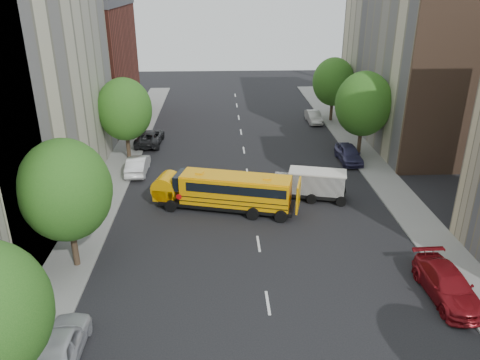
{
  "coord_description": "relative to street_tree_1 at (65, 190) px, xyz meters",
  "views": [
    {
      "loc": [
        -2.38,
        -28.01,
        15.74
      ],
      "look_at": [
        -1.02,
        2.0,
        2.79
      ],
      "focal_mm": 35.0,
      "sensor_mm": 36.0,
      "label": 1
    }
  ],
  "objects": [
    {
      "name": "ground",
      "position": [
        11.0,
        4.0,
        -4.95
      ],
      "size": [
        120.0,
        120.0,
        0.0
      ],
      "primitive_type": "plane",
      "color": "black",
      "rests_on": "ground"
    },
    {
      "name": "sidewalk_left",
      "position": [
        -0.5,
        9.0,
        -4.89
      ],
      "size": [
        3.0,
        80.0,
        0.12
      ],
      "primitive_type": "cube",
      "color": "slate",
      "rests_on": "ground"
    },
    {
      "name": "sidewalk_right",
      "position": [
        22.5,
        9.0,
        -4.89
      ],
      "size": [
        3.0,
        80.0,
        0.12
      ],
      "primitive_type": "cube",
      "color": "slate",
      "rests_on": "ground"
    },
    {
      "name": "lane_markings",
      "position": [
        11.0,
        14.0,
        -4.95
      ],
      "size": [
        0.15,
        64.0,
        0.01
      ],
      "primitive_type": "cube",
      "color": "silver",
      "rests_on": "ground"
    },
    {
      "name": "building_left_redbrick",
      "position": [
        -7.0,
        32.0,
        1.55
      ],
      "size": [
        10.0,
        15.0,
        13.0
      ],
      "primitive_type": "cube",
      "color": "maroon",
      "rests_on": "ground"
    },
    {
      "name": "building_right_far",
      "position": [
        29.0,
        24.0,
        4.05
      ],
      "size": [
        10.0,
        22.0,
        18.0
      ],
      "primitive_type": "cube",
      "color": "beige",
      "rests_on": "ground"
    },
    {
      "name": "building_right_sidewall",
      "position": [
        29.0,
        13.0,
        4.05
      ],
      "size": [
        10.1,
        0.3,
        18.0
      ],
      "primitive_type": "cube",
      "color": "brown",
      "rests_on": "ground"
    },
    {
      "name": "street_tree_1",
      "position": [
        0.0,
        0.0,
        0.0
      ],
      "size": [
        5.12,
        5.12,
        7.9
      ],
      "color": "#38281C",
      "rests_on": "ground"
    },
    {
      "name": "street_tree_2",
      "position": [
        0.0,
        18.0,
        -0.12
      ],
      "size": [
        4.99,
        4.99,
        7.71
      ],
      "color": "#38281C",
      "rests_on": "ground"
    },
    {
      "name": "street_tree_4",
      "position": [
        22.0,
        18.0,
        0.12
      ],
      "size": [
        5.25,
        5.25,
        8.1
      ],
      "color": "#38281C",
      "rests_on": "ground"
    },
    {
      "name": "street_tree_5",
      "position": [
        22.0,
        30.0,
        -0.25
      ],
      "size": [
        4.86,
        4.86,
        7.51
      ],
      "color": "#38281C",
      "rests_on": "ground"
    },
    {
      "name": "school_bus",
      "position": [
        8.95,
        7.09,
        -3.39
      ],
      "size": [
        10.15,
        4.63,
        2.8
      ],
      "rotation": [
        0.0,
        0.0,
        -0.25
      ],
      "color": "black",
      "rests_on": "ground"
    },
    {
      "name": "safari_truck",
      "position": [
        15.6,
        8.68,
        -3.74
      ],
      "size": [
        5.65,
        3.12,
        2.3
      ],
      "rotation": [
        0.0,
        0.0,
        -0.24
      ],
      "color": "black",
      "rests_on": "ground"
    },
    {
      "name": "parked_car_0",
      "position": [
        1.4,
        -7.48,
        -4.17
      ],
      "size": [
        1.84,
        4.56,
        1.55
      ],
      "primitive_type": "imported",
      "rotation": [
        0.0,
        0.0,
        3.14
      ],
      "color": "silver",
      "rests_on": "ground"
    },
    {
      "name": "parked_car_1",
      "position": [
        1.4,
        14.48,
        -4.19
      ],
      "size": [
        1.63,
        4.64,
        1.53
      ],
      "primitive_type": "imported",
      "rotation": [
        0.0,
        0.0,
        3.14
      ],
      "color": "white",
      "rests_on": "ground"
    },
    {
      "name": "parked_car_2",
      "position": [
        1.4,
        22.28,
        -4.2
      ],
      "size": [
        2.68,
        5.46,
        1.49
      ],
      "primitive_type": "imported",
      "rotation": [
        0.0,
        0.0,
        3.1
      ],
      "color": "black",
      "rests_on": "ground"
    },
    {
      "name": "parked_car_3",
      "position": [
        20.6,
        -3.91,
        -4.17
      ],
      "size": [
        2.32,
        5.42,
        1.56
      ],
      "primitive_type": "imported",
      "rotation": [
        0.0,
        0.0,
        0.03
      ],
      "color": "maroon",
      "rests_on": "ground"
    },
    {
      "name": "parked_car_4",
      "position": [
        20.6,
        16.4,
        -4.16
      ],
      "size": [
        1.97,
        4.69,
        1.58
      ],
      "primitive_type": "imported",
      "rotation": [
        0.0,
        0.0,
        0.02
      ],
      "color": "#38365E",
      "rests_on": "ground"
    },
    {
      "name": "parked_car_5",
      "position": [
        19.8,
        29.43,
        -4.26
      ],
      "size": [
        1.54,
        4.2,
        1.37
      ],
      "primitive_type": "imported",
      "rotation": [
        0.0,
        0.0,
        0.02
      ],
      "color": "#AAA9A5",
      "rests_on": "ground"
    }
  ]
}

